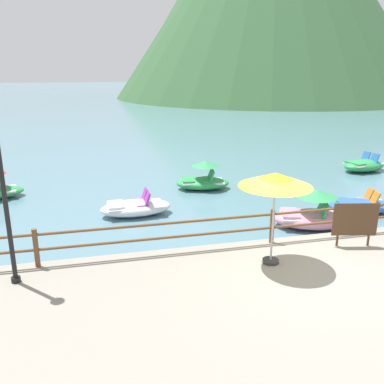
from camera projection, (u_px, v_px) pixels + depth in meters
ground_plane at (131, 112)px, 47.01m from camera, size 200.00×200.00×0.00m
promenade_dock at (354, 332)px, 7.70m from camera, size 28.00×8.00×0.40m
dock_railing at (272, 222)px, 10.96m from camera, size 23.92×0.12×0.95m
lamp_post at (1, 175)px, 8.38m from camera, size 0.28×0.28×4.04m
sign_board at (355, 220)px, 10.69m from camera, size 1.16×0.29×1.19m
beach_umbrella at (275, 181)px, 9.39m from camera, size 1.70×1.70×2.24m
pedal_boat_0 at (135, 207)px, 14.27m from camera, size 2.49×1.32×0.86m
pedal_boat_1 at (311, 215)px, 13.15m from camera, size 2.70×2.08×1.25m
pedal_boat_2 at (203, 180)px, 17.31m from camera, size 2.39×1.57×1.20m
pedal_boat_3 at (361, 205)px, 14.57m from camera, size 2.47×1.60×0.81m
pedal_boat_5 at (364, 165)px, 20.30m from camera, size 2.54×1.79×0.90m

